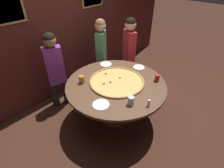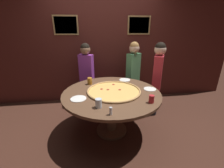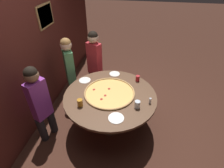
# 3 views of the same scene
# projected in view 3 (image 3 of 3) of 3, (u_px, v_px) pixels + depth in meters

# --- Properties ---
(ground_plane) EXTENTS (24.00, 24.00, 0.00)m
(ground_plane) POSITION_uv_depth(u_px,v_px,m) (110.00, 124.00, 3.35)
(ground_plane) COLOR #422319
(back_wall) EXTENTS (6.40, 0.08, 2.60)m
(back_wall) POSITION_uv_depth(u_px,v_px,m) (25.00, 58.00, 2.78)
(back_wall) COLOR #4C1E19
(back_wall) RESTS_ON ground_plane
(dining_table) EXTENTS (1.55, 1.55, 0.74)m
(dining_table) POSITION_uv_depth(u_px,v_px,m) (110.00, 101.00, 3.00)
(dining_table) COLOR brown
(dining_table) RESTS_ON ground_plane
(giant_pizza) EXTENTS (0.86, 0.86, 0.03)m
(giant_pizza) POSITION_uv_depth(u_px,v_px,m) (109.00, 92.00, 2.95)
(giant_pizza) COLOR #EAB75B
(giant_pizza) RESTS_ON dining_table
(drink_cup_near_left) EXTENTS (0.07, 0.07, 0.11)m
(drink_cup_near_left) POSITION_uv_depth(u_px,v_px,m) (138.00, 78.00, 3.22)
(drink_cup_near_left) COLOR #B22328
(drink_cup_near_left) RESTS_ON dining_table
(drink_cup_far_left) EXTENTS (0.08, 0.08, 0.12)m
(drink_cup_far_left) POSITION_uv_depth(u_px,v_px,m) (80.00, 103.00, 2.67)
(drink_cup_far_left) COLOR #BC7A23
(drink_cup_far_left) RESTS_ON dining_table
(drink_cup_by_shaker) EXTENTS (0.08, 0.08, 0.12)m
(drink_cup_by_shaker) POSITION_uv_depth(u_px,v_px,m) (137.00, 104.00, 2.64)
(drink_cup_by_shaker) COLOR silver
(drink_cup_by_shaker) RESTS_ON dining_table
(white_plate_far_back) EXTENTS (0.20, 0.20, 0.01)m
(white_plate_far_back) POSITION_uv_depth(u_px,v_px,m) (115.00, 74.00, 3.44)
(white_plate_far_back) COLOR white
(white_plate_far_back) RESTS_ON dining_table
(white_plate_left_side) EXTENTS (0.23, 0.23, 0.01)m
(white_plate_left_side) POSITION_uv_depth(u_px,v_px,m) (116.00, 118.00, 2.49)
(white_plate_left_side) COLOR white
(white_plate_left_side) RESTS_ON dining_table
(white_plate_near_front) EXTENTS (0.21, 0.21, 0.01)m
(white_plate_near_front) POSITION_uv_depth(u_px,v_px,m) (85.00, 80.00, 3.26)
(white_plate_near_front) COLOR white
(white_plate_near_front) RESTS_ON dining_table
(condiment_shaker) EXTENTS (0.04, 0.04, 0.10)m
(condiment_shaker) POSITION_uv_depth(u_px,v_px,m) (150.00, 101.00, 2.72)
(condiment_shaker) COLOR silver
(condiment_shaker) RESTS_ON dining_table
(diner_far_right) EXTENTS (0.37, 0.30, 1.43)m
(diner_far_right) POSITION_uv_depth(u_px,v_px,m) (70.00, 68.00, 3.49)
(diner_far_right) COLOR #232328
(diner_far_right) RESTS_ON ground_plane
(diner_far_left) EXTENTS (0.29, 0.38, 1.45)m
(diner_far_left) POSITION_uv_depth(u_px,v_px,m) (94.00, 60.00, 3.73)
(diner_far_left) COLOR #232328
(diner_far_left) RESTS_ON ground_plane
(diner_centre_back) EXTENTS (0.37, 0.25, 1.41)m
(diner_centre_back) POSITION_uv_depth(u_px,v_px,m) (40.00, 101.00, 2.70)
(diner_centre_back) COLOR #232328
(diner_centre_back) RESTS_ON ground_plane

